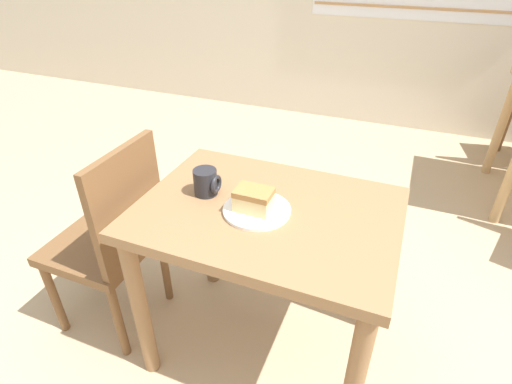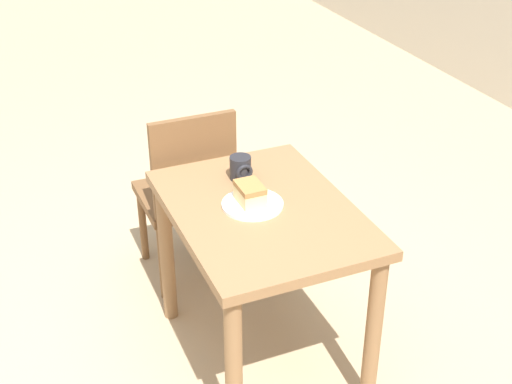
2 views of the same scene
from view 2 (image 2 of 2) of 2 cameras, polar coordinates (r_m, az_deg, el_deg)
The scene contains 5 objects.
dining_table_near at distance 2.67m, azimuth 0.50°, elevation -3.61°, with size 0.88×0.64×0.71m.
chair_near_window at distance 3.20m, azimuth -5.45°, elevation 0.04°, with size 0.39×0.39×0.88m.
plate at distance 2.61m, azimuth -0.28°, elevation -0.99°, with size 0.23×0.23×0.01m.
cake_slice at distance 2.59m, azimuth -0.48°, elevation -0.11°, with size 0.12×0.09×0.07m.
coffee_mug at distance 2.77m, azimuth -1.22°, elevation 1.91°, with size 0.09×0.08×0.09m.
Camera 2 is at (1.91, -0.58, 2.06)m, focal length 50.00 mm.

